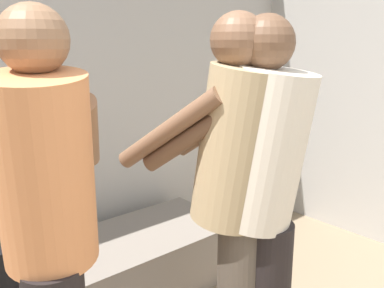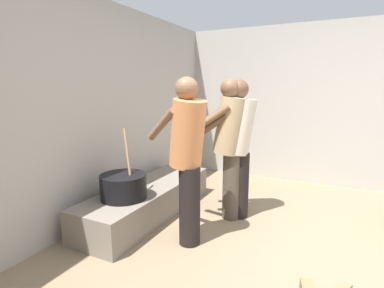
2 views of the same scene
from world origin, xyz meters
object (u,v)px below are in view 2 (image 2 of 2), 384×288
cook_in_orange_shirt (187,152)px  cook_in_tan_shirt (230,141)px  cooking_pot_main (124,186)px  cook_in_cream_shirt (238,141)px

cook_in_orange_shirt → cook_in_tan_shirt: bearing=-12.9°
cooking_pot_main → cook_in_cream_shirt: (0.83, -0.94, 0.41)m
cook_in_cream_shirt → cook_in_orange_shirt: (-0.77, 0.24, 0.01)m
cooking_pot_main → cook_in_cream_shirt: cook_in_cream_shirt is taller
cook_in_cream_shirt → cook_in_orange_shirt: size_ratio=0.99×
cook_in_cream_shirt → cook_in_orange_shirt: 0.80m
cook_in_orange_shirt → cook_in_cream_shirt: bearing=-17.1°
cook_in_orange_shirt → cook_in_tan_shirt: size_ratio=1.00×
cooking_pot_main → cook_in_tan_shirt: (0.76, -0.86, 0.42)m
cooking_pot_main → cook_in_cream_shirt: size_ratio=0.45×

